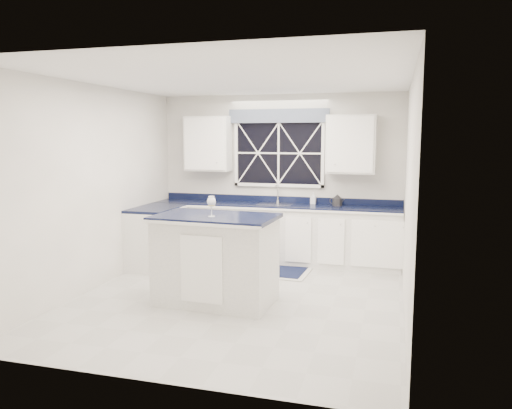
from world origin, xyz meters
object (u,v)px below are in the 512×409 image
(dishwasher, at_px, (211,233))
(faucet, at_px, (278,193))
(kettle, at_px, (337,201))
(wine_glass, at_px, (211,203))
(island, at_px, (216,259))
(soap_bottle, at_px, (313,198))

(dishwasher, height_order, faucet, faucet)
(kettle, bearing_deg, wine_glass, -99.81)
(dishwasher, distance_m, island, 2.33)
(faucet, relative_size, wine_glass, 1.23)
(island, relative_size, kettle, 6.00)
(kettle, height_order, wine_glass, wine_glass)
(island, distance_m, kettle, 2.59)
(faucet, relative_size, island, 0.20)
(dishwasher, height_order, kettle, kettle)
(wine_glass, distance_m, soap_bottle, 2.62)
(faucet, distance_m, kettle, 0.99)
(dishwasher, bearing_deg, soap_bottle, 7.43)
(faucet, bearing_deg, kettle, -5.83)
(kettle, distance_m, wine_glass, 2.66)
(dishwasher, xyz_separation_m, faucet, (1.10, 0.19, 0.69))
(faucet, xyz_separation_m, kettle, (0.98, -0.10, -0.08))
(wine_glass, bearing_deg, dishwasher, 111.14)
(wine_glass, bearing_deg, faucet, 84.79)
(faucet, relative_size, soap_bottle, 1.60)
(dishwasher, bearing_deg, wine_glass, -68.86)
(island, distance_m, wine_glass, 0.71)
(wine_glass, bearing_deg, island, 87.11)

